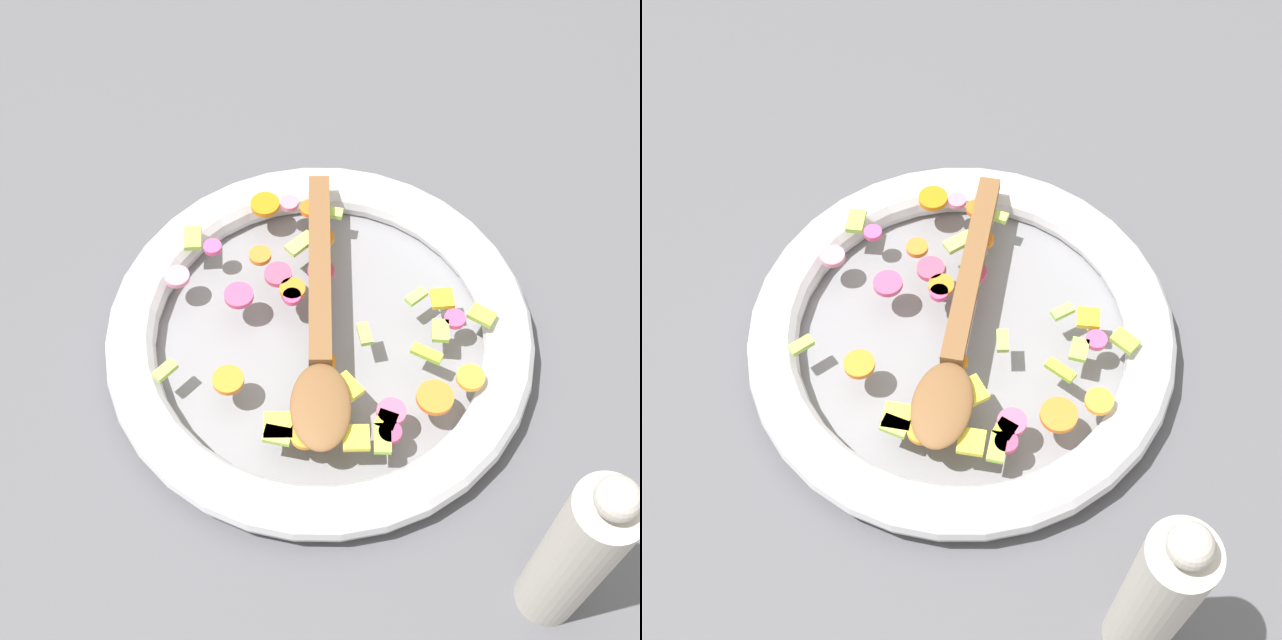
# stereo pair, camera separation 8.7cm
# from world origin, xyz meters

# --- Properties ---
(ground_plane) EXTENTS (4.00, 4.00, 0.00)m
(ground_plane) POSITION_xyz_m (0.00, 0.00, 0.00)
(ground_plane) COLOR #4C4C51
(skillet) EXTENTS (0.43, 0.43, 0.05)m
(skillet) POSITION_xyz_m (0.00, 0.00, 0.02)
(skillet) COLOR slate
(skillet) RESTS_ON ground_plane
(chopped_vegetables) EXTENTS (0.34, 0.30, 0.01)m
(chopped_vegetables) POSITION_xyz_m (0.01, -0.00, 0.05)
(chopped_vegetables) COLOR orange
(chopped_vegetables) RESTS_ON skillet
(wooden_spoon) EXTENTS (0.27, 0.23, 0.01)m
(wooden_spoon) POSITION_xyz_m (0.02, -0.01, 0.06)
(wooden_spoon) COLOR brown
(wooden_spoon) RESTS_ON chopped_vegetables
(pepper_mill) EXTENTS (0.05, 0.05, 0.24)m
(pepper_mill) POSITION_xyz_m (0.32, -0.01, 0.11)
(pepper_mill) COLOR #B2ADA3
(pepper_mill) RESTS_ON ground_plane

